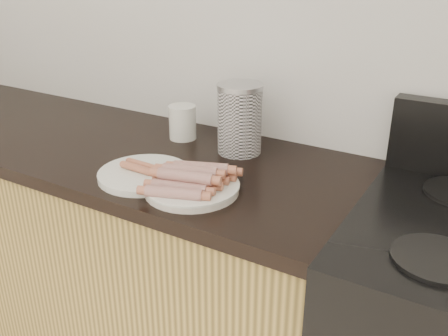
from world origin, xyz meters
The scene contains 10 objects.
wall_back centered at (0.00, 2.00, 1.30)m, with size 4.00×0.04×2.60m, color silver.
cabinet_base centered at (-0.70, 1.69, 0.43)m, with size 2.20×0.59×0.86m, color #B39244.
counter_slab centered at (-0.70, 1.69, 0.88)m, with size 2.20×0.62×0.04m, color black.
burner_near_left centered at (0.61, 1.51, 0.92)m, with size 0.18×0.18×0.01m, color black.
main_plate centered at (0.01, 1.53, 0.91)m, with size 0.24×0.24×0.02m, color white.
side_plate centered at (-0.15, 1.54, 0.91)m, with size 0.25×0.25×0.02m, color silver.
hotdog_pile centered at (0.01, 1.53, 0.94)m, with size 0.14×0.23×0.06m.
plain_sausages centered at (-0.15, 1.54, 0.93)m, with size 0.13×0.05×0.02m.
canister centered at (-0.02, 1.84, 1.01)m, with size 0.14×0.14×0.21m.
mug centered at (-0.24, 1.85, 0.96)m, with size 0.09×0.09×0.11m, color white.
Camera 1 is at (0.67, 0.58, 1.47)m, focal length 40.00 mm.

